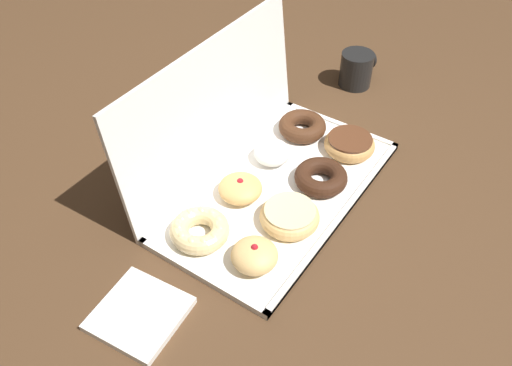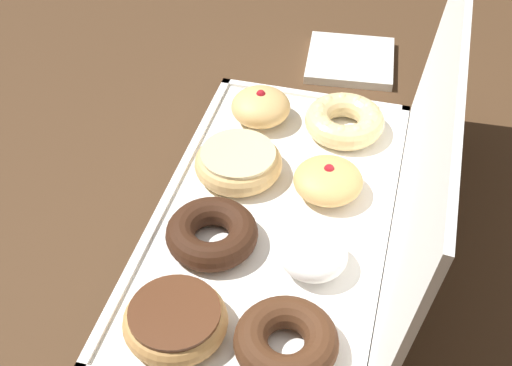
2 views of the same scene
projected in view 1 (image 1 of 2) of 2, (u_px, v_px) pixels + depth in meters
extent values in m
plane|color=#4C331E|center=(280.00, 193.00, 1.14)|extent=(3.00, 3.00, 0.00)
cube|color=white|center=(280.00, 191.00, 1.14)|extent=(0.55, 0.30, 0.01)
cube|color=white|center=(340.00, 218.00, 1.08)|extent=(0.55, 0.01, 0.01)
cube|color=white|center=(226.00, 165.00, 1.20)|extent=(0.55, 0.01, 0.01)
cube|color=white|center=(201.00, 276.00, 0.98)|extent=(0.01, 0.30, 0.01)
cube|color=white|center=(340.00, 126.00, 1.30)|extent=(0.01, 0.30, 0.01)
cube|color=white|center=(213.00, 110.00, 1.11)|extent=(0.55, 0.04, 0.29)
ellipsoid|color=#E5B770|center=(255.00, 255.00, 0.98)|extent=(0.09, 0.09, 0.05)
sphere|color=#B21923|center=(255.00, 248.00, 0.96)|extent=(0.01, 0.01, 0.01)
torus|color=#E5B770|center=(290.00, 216.00, 1.06)|extent=(0.12, 0.12, 0.04)
cylinder|color=beige|center=(290.00, 211.00, 1.04)|extent=(0.10, 0.10, 0.01)
torus|color=#381E11|center=(321.00, 177.00, 1.14)|extent=(0.11, 0.11, 0.04)
torus|color=tan|center=(349.00, 145.00, 1.22)|extent=(0.12, 0.12, 0.03)
cylinder|color=#59331E|center=(350.00, 139.00, 1.21)|extent=(0.10, 0.10, 0.01)
torus|color=#EACC8C|center=(200.00, 230.00, 1.03)|extent=(0.12, 0.12, 0.04)
sphere|color=#EACC8C|center=(212.00, 214.00, 1.05)|extent=(0.02, 0.02, 0.02)
sphere|color=#EACC8C|center=(201.00, 212.00, 1.05)|extent=(0.02, 0.02, 0.02)
sphere|color=#EACC8C|center=(190.00, 214.00, 1.05)|extent=(0.02, 0.02, 0.02)
sphere|color=#EACC8C|center=(182.00, 220.00, 1.03)|extent=(0.02, 0.02, 0.02)
sphere|color=#EACC8C|center=(179.00, 228.00, 1.02)|extent=(0.02, 0.02, 0.02)
sphere|color=#EACC8C|center=(182.00, 237.00, 1.00)|extent=(0.02, 0.02, 0.02)
sphere|color=#EACC8C|center=(191.00, 242.00, 0.99)|extent=(0.02, 0.02, 0.02)
sphere|color=#EACC8C|center=(203.00, 242.00, 0.99)|extent=(0.02, 0.02, 0.02)
sphere|color=#EACC8C|center=(214.00, 237.00, 1.00)|extent=(0.02, 0.02, 0.02)
sphere|color=#EACC8C|center=(220.00, 229.00, 1.02)|extent=(0.02, 0.02, 0.02)
sphere|color=#EACC8C|center=(219.00, 221.00, 1.03)|extent=(0.02, 0.02, 0.02)
ellipsoid|color=tan|center=(240.00, 188.00, 1.11)|extent=(0.09, 0.09, 0.04)
sphere|color=#B21923|center=(240.00, 181.00, 1.09)|extent=(0.01, 0.01, 0.01)
ellipsoid|color=white|center=(272.00, 152.00, 1.19)|extent=(0.08, 0.08, 0.05)
torus|color=#472816|center=(302.00, 126.00, 1.26)|extent=(0.11, 0.11, 0.04)
cylinder|color=black|center=(356.00, 69.00, 1.41)|extent=(0.09, 0.09, 0.09)
cylinder|color=black|center=(358.00, 56.00, 1.38)|extent=(0.08, 0.08, 0.01)
torus|color=black|center=(366.00, 59.00, 1.44)|extent=(0.01, 0.06, 0.06)
cube|color=white|center=(140.00, 314.00, 0.92)|extent=(0.16, 0.16, 0.01)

